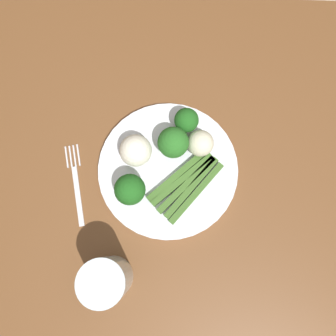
{
  "coord_description": "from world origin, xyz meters",
  "views": [
    {
      "loc": [
        -0.06,
        -0.11,
        1.41
      ],
      "look_at": [
        -0.07,
        0.04,
        0.77
      ],
      "focal_mm": 35.84,
      "sensor_mm": 36.0,
      "label": 1
    }
  ],
  "objects_px": {
    "asparagus_bundle": "(187,184)",
    "broccoli_outer_edge": "(186,120)",
    "broccoli_right": "(130,190)",
    "fork": "(76,183)",
    "water_glass": "(107,280)",
    "dining_table": "(196,198)",
    "broccoli_front_left": "(173,143)",
    "plate": "(168,169)",
    "cauliflower_back": "(136,151)",
    "cauliflower_front": "(200,143)"
  },
  "relations": [
    {
      "from": "fork",
      "to": "water_glass",
      "type": "distance_m",
      "value": 0.2
    },
    {
      "from": "cauliflower_front",
      "to": "fork",
      "type": "relative_size",
      "value": 0.31
    },
    {
      "from": "asparagus_bundle",
      "to": "cauliflower_back",
      "type": "relative_size",
      "value": 2.45
    },
    {
      "from": "asparagus_bundle",
      "to": "water_glass",
      "type": "relative_size",
      "value": 1.26
    },
    {
      "from": "plate",
      "to": "broccoli_front_left",
      "type": "relative_size",
      "value": 3.8
    },
    {
      "from": "dining_table",
      "to": "broccoli_outer_edge",
      "type": "xyz_separation_m",
      "value": [
        -0.03,
        0.13,
        0.17
      ]
    },
    {
      "from": "dining_table",
      "to": "cauliflower_front",
      "type": "relative_size",
      "value": 21.64
    },
    {
      "from": "plate",
      "to": "fork",
      "type": "distance_m",
      "value": 0.18
    },
    {
      "from": "cauliflower_back",
      "to": "cauliflower_front",
      "type": "xyz_separation_m",
      "value": [
        0.12,
        0.02,
        -0.01
      ]
    },
    {
      "from": "asparagus_bundle",
      "to": "broccoli_outer_edge",
      "type": "height_order",
      "value": "broccoli_outer_edge"
    },
    {
      "from": "dining_table",
      "to": "cauliflower_front",
      "type": "height_order",
      "value": "cauliflower_front"
    },
    {
      "from": "dining_table",
      "to": "cauliflower_front",
      "type": "xyz_separation_m",
      "value": [
        -0.01,
        0.08,
        0.16
      ]
    },
    {
      "from": "dining_table",
      "to": "cauliflower_back",
      "type": "height_order",
      "value": "cauliflower_back"
    },
    {
      "from": "broccoli_outer_edge",
      "to": "cauliflower_front",
      "type": "bearing_deg",
      "value": -56.26
    },
    {
      "from": "broccoli_right",
      "to": "cauliflower_front",
      "type": "bearing_deg",
      "value": 37.28
    },
    {
      "from": "broccoli_right",
      "to": "broccoli_outer_edge",
      "type": "xyz_separation_m",
      "value": [
        0.1,
        0.14,
        -0.01
      ]
    },
    {
      "from": "asparagus_bundle",
      "to": "fork",
      "type": "distance_m",
      "value": 0.22
    },
    {
      "from": "broccoli_outer_edge",
      "to": "cauliflower_back",
      "type": "xyz_separation_m",
      "value": [
        -0.09,
        -0.06,
        -0.0
      ]
    },
    {
      "from": "asparagus_bundle",
      "to": "broccoli_front_left",
      "type": "distance_m",
      "value": 0.08
    },
    {
      "from": "broccoli_right",
      "to": "broccoli_front_left",
      "type": "xyz_separation_m",
      "value": [
        0.08,
        0.09,
        0.0
      ]
    },
    {
      "from": "broccoli_right",
      "to": "water_glass",
      "type": "xyz_separation_m",
      "value": [
        -0.03,
        -0.16,
        0.0
      ]
    },
    {
      "from": "broccoli_right",
      "to": "broccoli_outer_edge",
      "type": "height_order",
      "value": "broccoli_right"
    },
    {
      "from": "broccoli_right",
      "to": "dining_table",
      "type": "bearing_deg",
      "value": 5.92
    },
    {
      "from": "cauliflower_front",
      "to": "broccoli_front_left",
      "type": "bearing_deg",
      "value": -173.84
    },
    {
      "from": "water_glass",
      "to": "broccoli_front_left",
      "type": "bearing_deg",
      "value": 67.28
    },
    {
      "from": "fork",
      "to": "dining_table",
      "type": "bearing_deg",
      "value": -103.89
    },
    {
      "from": "asparagus_bundle",
      "to": "dining_table",
      "type": "bearing_deg",
      "value": 120.29
    },
    {
      "from": "fork",
      "to": "water_glass",
      "type": "xyz_separation_m",
      "value": [
        0.08,
        -0.17,
        0.06
      ]
    },
    {
      "from": "broccoli_outer_edge",
      "to": "broccoli_right",
      "type": "bearing_deg",
      "value": -125.36
    },
    {
      "from": "broccoli_right",
      "to": "broccoli_outer_edge",
      "type": "relative_size",
      "value": 1.21
    },
    {
      "from": "dining_table",
      "to": "water_glass",
      "type": "distance_m",
      "value": 0.29
    },
    {
      "from": "dining_table",
      "to": "cauliflower_front",
      "type": "bearing_deg",
      "value": 93.46
    },
    {
      "from": "asparagus_bundle",
      "to": "cauliflower_back",
      "type": "distance_m",
      "value": 0.12
    },
    {
      "from": "broccoli_front_left",
      "to": "water_glass",
      "type": "distance_m",
      "value": 0.27
    },
    {
      "from": "broccoli_right",
      "to": "fork",
      "type": "xyz_separation_m",
      "value": [
        -0.11,
        0.02,
        -0.05
      ]
    },
    {
      "from": "broccoli_front_left",
      "to": "fork",
      "type": "xyz_separation_m",
      "value": [
        -0.19,
        -0.07,
        -0.05
      ]
    },
    {
      "from": "plate",
      "to": "asparagus_bundle",
      "type": "xyz_separation_m",
      "value": [
        0.04,
        -0.03,
        0.01
      ]
    },
    {
      "from": "broccoli_front_left",
      "to": "asparagus_bundle",
      "type": "bearing_deg",
      "value": -67.82
    },
    {
      "from": "dining_table",
      "to": "fork",
      "type": "height_order",
      "value": "fork"
    },
    {
      "from": "plate",
      "to": "broccoli_front_left",
      "type": "bearing_deg",
      "value": 78.55
    },
    {
      "from": "broccoli_outer_edge",
      "to": "plate",
      "type": "bearing_deg",
      "value": -109.88
    },
    {
      "from": "plate",
      "to": "asparagus_bundle",
      "type": "distance_m",
      "value": 0.05
    },
    {
      "from": "broccoli_front_left",
      "to": "fork",
      "type": "distance_m",
      "value": 0.21
    },
    {
      "from": "asparagus_bundle",
      "to": "cauliflower_back",
      "type": "bearing_deg",
      "value": -76.29
    },
    {
      "from": "dining_table",
      "to": "broccoli_front_left",
      "type": "height_order",
      "value": "broccoli_front_left"
    },
    {
      "from": "dining_table",
      "to": "water_glass",
      "type": "height_order",
      "value": "water_glass"
    },
    {
      "from": "plate",
      "to": "cauliflower_front",
      "type": "xyz_separation_m",
      "value": [
        0.06,
        0.05,
        0.03
      ]
    },
    {
      "from": "broccoli_outer_edge",
      "to": "fork",
      "type": "bearing_deg",
      "value": -150.01
    },
    {
      "from": "dining_table",
      "to": "broccoli_right",
      "type": "xyz_separation_m",
      "value": [
        -0.13,
        -0.01,
        0.17
      ]
    },
    {
      "from": "dining_table",
      "to": "cauliflower_back",
      "type": "xyz_separation_m",
      "value": [
        -0.13,
        0.06,
        0.16
      ]
    }
  ]
}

